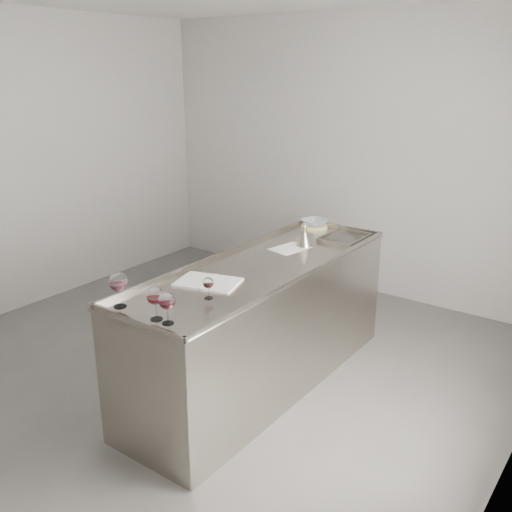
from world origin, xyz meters
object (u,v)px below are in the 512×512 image
Objects in this scene: wine_glass_middle at (155,296)px; notebook at (208,282)px; counter at (261,325)px; wine_glass_small at (208,284)px; wine_glass_right at (167,302)px; wine_glass_left at (118,283)px; wine_funnel at (304,239)px; ceramic_bowl at (315,222)px.

notebook is (-0.13, 0.60, -0.13)m from wine_glass_middle.
wine_glass_middle reaches higher than notebook.
wine_glass_small reaches higher than counter.
wine_glass_right is (0.14, -1.08, 0.60)m from counter.
wine_glass_right is at bearing 0.00° from wine_glass_middle.
wine_glass_left is 0.53m from wine_glass_small.
wine_glass_left reaches higher than wine_glass_right.
wine_glass_right is 0.65m from notebook.
wine_glass_right is at bearing -82.66° from counter.
wine_glass_left reaches higher than wine_funnel.
wine_glass_middle is 0.43× the size of notebook.
wine_glass_left is 1.00× the size of ceramic_bowl.
wine_glass_middle is 0.09m from wine_glass_right.
wine_funnel is (-0.14, 1.65, -0.07)m from wine_glass_right.
wine_glass_left is 1.09× the size of wine_glass_middle.
ceramic_bowl is (-0.12, 1.56, 0.04)m from notebook.
wine_glass_middle reaches higher than wine_glass_small.
wine_glass_middle is at bearing -93.65° from notebook.
counter is 0.89m from wine_glass_small.
wine_glass_left is at bearing -130.34° from wine_glass_small.
notebook is at bearing 110.54° from wine_glass_right.
counter is at bearing -90.38° from wine_funnel.
wine_glass_middle is 2.18m from ceramic_bowl.
wine_glass_small is 1.25m from wine_funnel.
wine_glass_middle is 1.04× the size of wine_funnel.
wine_glass_left is 1.68m from wine_funnel.
notebook is 1.06m from wine_funnel.
wine_glass_middle is 1.07× the size of wine_glass_right.
wine_glass_right is 1.66m from wine_funnel.
wine_glass_small is (0.04, 0.40, -0.04)m from wine_glass_middle.
wine_glass_middle is at bearing -87.39° from counter.
counter is 0.78m from wine_funnel.
wine_glass_left is at bearing -98.83° from wine_funnel.
counter is at bearing 63.82° from notebook.
counter is at bearing 97.34° from wine_glass_right.
wine_glass_middle is (0.05, -1.08, 0.61)m from counter.
wine_glass_left is 0.64m from notebook.
wine_glass_small is at bearing -80.56° from ceramic_bowl.
notebook is 1.57m from ceramic_bowl.
notebook is at bearing -99.91° from counter.
wine_glass_small is 1.78m from ceramic_bowl.
wine_glass_small is at bearing 49.66° from wine_glass_left.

